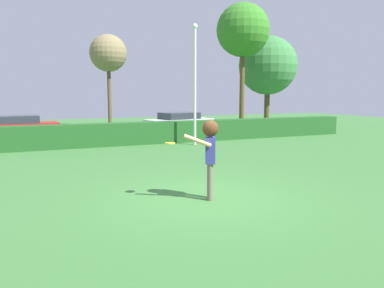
{
  "coord_description": "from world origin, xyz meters",
  "views": [
    {
      "loc": [
        -3.8,
        -7.62,
        2.39
      ],
      "look_at": [
        0.05,
        0.89,
        1.15
      ],
      "focal_mm": 35.51,
      "sensor_mm": 36.0,
      "label": 1
    }
  ],
  "objects_px": {
    "parked_car_red": "(16,126)",
    "lamppost": "(195,78)",
    "maple_tree": "(268,66)",
    "frisbee": "(170,143)",
    "birch_tree": "(108,54)",
    "parked_car_white": "(179,122)",
    "willow_tree": "(243,31)",
    "person": "(210,148)"
  },
  "relations": [
    {
      "from": "parked_car_red",
      "to": "lamppost",
      "type": "bearing_deg",
      "value": -37.71
    },
    {
      "from": "parked_car_red",
      "to": "maple_tree",
      "type": "distance_m",
      "value": 17.76
    },
    {
      "from": "frisbee",
      "to": "lamppost",
      "type": "relative_size",
      "value": 0.04
    },
    {
      "from": "frisbee",
      "to": "maple_tree",
      "type": "distance_m",
      "value": 21.43
    },
    {
      "from": "lamppost",
      "to": "parked_car_red",
      "type": "height_order",
      "value": "lamppost"
    },
    {
      "from": "lamppost",
      "to": "birch_tree",
      "type": "bearing_deg",
      "value": 98.96
    },
    {
      "from": "parked_car_white",
      "to": "birch_tree",
      "type": "xyz_separation_m",
      "value": [
        -3.15,
        5.19,
        4.45
      ]
    },
    {
      "from": "parked_car_red",
      "to": "maple_tree",
      "type": "bearing_deg",
      "value": 5.97
    },
    {
      "from": "willow_tree",
      "to": "maple_tree",
      "type": "bearing_deg",
      "value": 32.8
    },
    {
      "from": "parked_car_white",
      "to": "willow_tree",
      "type": "height_order",
      "value": "willow_tree"
    },
    {
      "from": "person",
      "to": "parked_car_white",
      "type": "xyz_separation_m",
      "value": [
        5.09,
        14.16,
        -0.49
      ]
    },
    {
      "from": "person",
      "to": "maple_tree",
      "type": "relative_size",
      "value": 0.27
    },
    {
      "from": "willow_tree",
      "to": "frisbee",
      "type": "bearing_deg",
      "value": -127.17
    },
    {
      "from": "person",
      "to": "birch_tree",
      "type": "height_order",
      "value": "birch_tree"
    },
    {
      "from": "parked_car_white",
      "to": "willow_tree",
      "type": "relative_size",
      "value": 0.55
    },
    {
      "from": "parked_car_red",
      "to": "parked_car_white",
      "type": "xyz_separation_m",
      "value": [
        9.15,
        -0.44,
        0.0
      ]
    },
    {
      "from": "lamppost",
      "to": "birch_tree",
      "type": "xyz_separation_m",
      "value": [
        -1.69,
        10.69,
        2.05
      ]
    },
    {
      "from": "frisbee",
      "to": "person",
      "type": "bearing_deg",
      "value": -30.88
    },
    {
      "from": "lamppost",
      "to": "willow_tree",
      "type": "distance_m",
      "value": 8.62
    },
    {
      "from": "parked_car_red",
      "to": "parked_car_white",
      "type": "distance_m",
      "value": 9.16
    },
    {
      "from": "birch_tree",
      "to": "lamppost",
      "type": "bearing_deg",
      "value": -81.04
    },
    {
      "from": "lamppost",
      "to": "maple_tree",
      "type": "bearing_deg",
      "value": 38.98
    },
    {
      "from": "parked_car_red",
      "to": "willow_tree",
      "type": "relative_size",
      "value": 0.52
    },
    {
      "from": "birch_tree",
      "to": "willow_tree",
      "type": "distance_m",
      "value": 9.34
    },
    {
      "from": "frisbee",
      "to": "willow_tree",
      "type": "relative_size",
      "value": 0.03
    },
    {
      "from": "lamppost",
      "to": "person",
      "type": "bearing_deg",
      "value": -112.69
    },
    {
      "from": "maple_tree",
      "to": "birch_tree",
      "type": "bearing_deg",
      "value": 165.34
    },
    {
      "from": "lamppost",
      "to": "birch_tree",
      "type": "relative_size",
      "value": 0.86
    },
    {
      "from": "person",
      "to": "frisbee",
      "type": "bearing_deg",
      "value": 149.12
    },
    {
      "from": "frisbee",
      "to": "maple_tree",
      "type": "bearing_deg",
      "value": 48.76
    },
    {
      "from": "frisbee",
      "to": "maple_tree",
      "type": "height_order",
      "value": "maple_tree"
    },
    {
      "from": "willow_tree",
      "to": "person",
      "type": "bearing_deg",
      "value": -124.11
    },
    {
      "from": "frisbee",
      "to": "lamppost",
      "type": "height_order",
      "value": "lamppost"
    },
    {
      "from": "person",
      "to": "lamppost",
      "type": "xyz_separation_m",
      "value": [
        3.62,
        8.65,
        1.92
      ]
    },
    {
      "from": "birch_tree",
      "to": "person",
      "type": "bearing_deg",
      "value": -95.7
    },
    {
      "from": "birch_tree",
      "to": "parked_car_white",
      "type": "bearing_deg",
      "value": -58.72
    },
    {
      "from": "maple_tree",
      "to": "lamppost",
      "type": "bearing_deg",
      "value": -141.02
    },
    {
      "from": "parked_car_white",
      "to": "willow_tree",
      "type": "distance_m",
      "value": 7.22
    },
    {
      "from": "frisbee",
      "to": "willow_tree",
      "type": "xyz_separation_m",
      "value": [
        10.28,
        13.55,
        5.13
      ]
    },
    {
      "from": "frisbee",
      "to": "willow_tree",
      "type": "bearing_deg",
      "value": 52.83
    },
    {
      "from": "parked_car_white",
      "to": "birch_tree",
      "type": "relative_size",
      "value": 0.69
    },
    {
      "from": "frisbee",
      "to": "parked_car_red",
      "type": "height_order",
      "value": "frisbee"
    }
  ]
}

